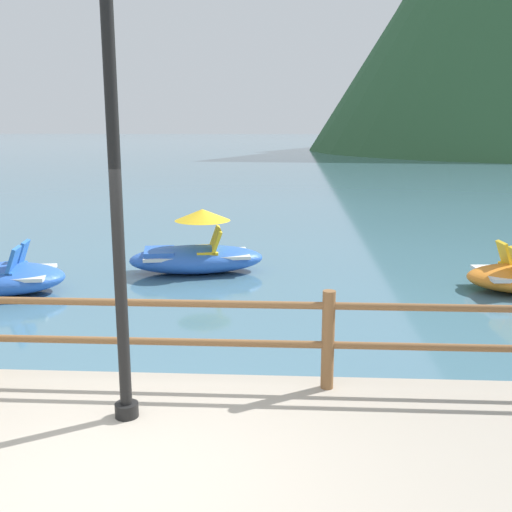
% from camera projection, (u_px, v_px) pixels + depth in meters
% --- Properties ---
extents(ground_plane, '(200.00, 200.00, 0.00)m').
position_uv_depth(ground_plane, '(272.00, 162.00, 43.39)').
color(ground_plane, '#477084').
extents(dock_railing, '(23.92, 0.12, 0.95)m').
position_uv_depth(dock_railing, '(147.00, 327.00, 5.71)').
color(dock_railing, brown).
rests_on(dock_railing, promenade_dock).
extents(lamp_post, '(0.28, 0.28, 4.29)m').
position_uv_depth(lamp_post, '(112.00, 106.00, 4.62)').
color(lamp_post, black).
rests_on(lamp_post, promenade_dock).
extents(pedal_boat_2, '(2.73, 1.58, 1.23)m').
position_uv_depth(pedal_boat_2, '(197.00, 253.00, 11.68)').
color(pedal_boat_2, blue).
rests_on(pedal_boat_2, ground).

